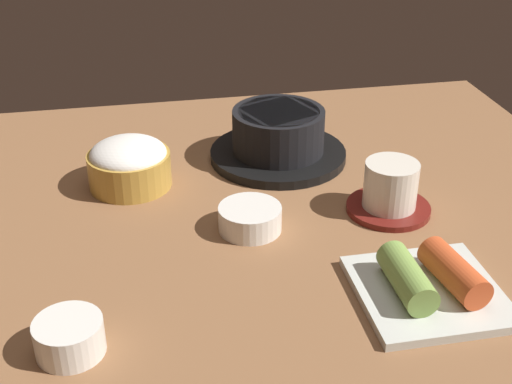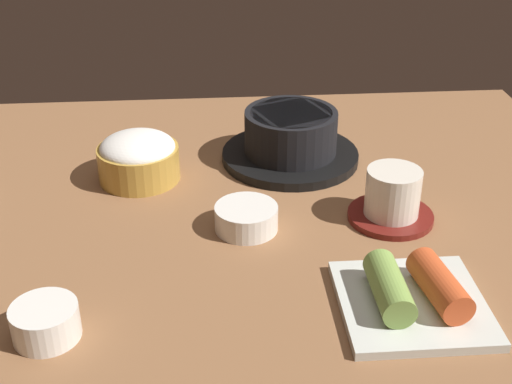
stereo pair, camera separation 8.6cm
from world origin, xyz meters
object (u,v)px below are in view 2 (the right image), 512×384
Objects in this scene: rice_bowl at (138,157)px; kimchi_plate at (413,295)px; tea_cup_with_saucer at (392,197)px; banchan_cup_center at (246,217)px; side_bowl_near at (45,321)px; stone_pot at (291,139)px.

rice_bowl is 0.75× the size of kimchi_plate.
kimchi_plate is at bearing -96.99° from tea_cup_with_saucer.
tea_cup_with_saucer reaches higher than banchan_cup_center.
rice_bowl is 19.83cm from banchan_cup_center.
kimchi_plate is at bearing 2.42° from side_bowl_near.
rice_bowl is at bearing 78.21° from side_bowl_near.
banchan_cup_center is (13.79, -14.15, -1.66)cm from rice_bowl.
stone_pot is 19.90cm from banchan_cup_center.
rice_bowl is at bearing 134.07° from kimchi_plate.
rice_bowl is 1.44× the size of banchan_cup_center.
stone_pot is at bearing 103.44° from kimchi_plate.
banchan_cup_center is 0.52× the size of kimchi_plate.
tea_cup_with_saucer is 0.72× the size of kimchi_plate.
banchan_cup_center is 27.32cm from side_bowl_near.
side_bowl_near is at bearing -138.66° from banchan_cup_center.
kimchi_plate is 2.25× the size of side_bowl_near.
side_bowl_near is at bearing -153.76° from tea_cup_with_saucer.
stone_pot is 35.85cm from kimchi_plate.
stone_pot is 20.28cm from tea_cup_with_saucer.
kimchi_plate is (29.68, -30.66, -1.73)cm from rice_bowl.
tea_cup_with_saucer reaches higher than side_bowl_near.
tea_cup_with_saucer is at bearing -22.54° from rice_bowl.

